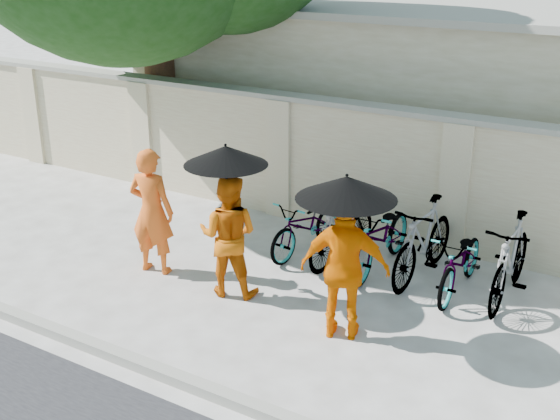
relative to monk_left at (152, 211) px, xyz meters
The scene contains 15 objects.
ground 1.68m from the monk_left, 11.87° to the right, with size 80.00×80.00×0.00m, color silver.
kerb 2.57m from the monk_left, 55.12° to the right, with size 40.00×0.16×0.12m, color gray.
compound_wall 3.76m from the monk_left, 50.60° to the left, with size 20.00×0.30×2.00m, color beige.
building_behind 7.55m from the monk_left, 63.20° to the left, with size 14.00×6.00×3.20m, color beige.
monk_left is the anchor object (origin of this frame).
monk_center 1.30m from the monk_left, ahead, with size 0.80×0.63×1.65m, color #C05607.
parasol_center 1.70m from the monk_left, ahead, with size 1.06×1.06×1.13m.
monk_right 3.09m from the monk_left, ahead, with size 1.03×0.43×1.77m, color #E46B00.
parasol_right 3.27m from the monk_left, ahead, with size 1.13×1.13×1.03m.
bike_0 2.31m from the monk_left, 47.02° to the left, with size 0.57×1.65×0.87m, color #A5A5A5.
bike_1 2.73m from the monk_left, 37.70° to the left, with size 0.47×1.66×1.00m, color #A5A5A5.
bike_2 3.25m from the monk_left, 32.00° to the left, with size 0.66×1.89×0.99m, color #A5A5A5.
bike_3 3.77m from the monk_left, 27.80° to the left, with size 0.53×1.88×1.13m, color #A5A5A5.
bike_4 4.26m from the monk_left, 22.13° to the left, with size 0.58×1.68×0.88m, color #A5A5A5.
bike_5 4.85m from the monk_left, 21.01° to the left, with size 0.53×1.88×1.13m, color #A5A5A5.
Camera 1 is at (4.83, -6.53, 4.42)m, focal length 45.00 mm.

